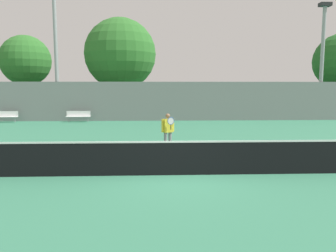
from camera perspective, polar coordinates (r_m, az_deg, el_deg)
name	(u,v)px	position (r m, az deg, el deg)	size (l,w,h in m)	color
ground_plane	(176,175)	(10.22, 1.46, -8.53)	(100.00, 100.00, 0.00)	#337556
tennis_net	(176,158)	(10.09, 1.47, -5.57)	(12.09, 0.09, 1.06)	black
tennis_player	(168,130)	(13.65, -0.02, -0.74)	(0.54, 0.50, 1.61)	slate
bench_courtside_near	(6,116)	(28.07, -26.41, 1.65)	(1.77, 0.40, 0.84)	white
bench_courtside_far	(78,115)	(26.31, -15.36, 1.82)	(1.84, 0.40, 0.84)	white
light_pole_near_left	(322,55)	(29.84, 25.29, 11.15)	(0.90, 0.60, 9.35)	#939399
light_pole_far_right	(55,38)	(27.81, -19.01, 14.34)	(0.90, 0.60, 11.72)	#939399
back_fence	(163,101)	(26.24, -0.91, 4.32)	(34.83, 0.06, 3.11)	gray
tree_green_broad	(120,54)	(30.37, -8.31, 12.28)	(6.38, 6.38, 8.82)	brown
tree_dark_dense	(25,61)	(31.75, -23.57, 10.34)	(4.37, 4.37, 7.18)	brown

